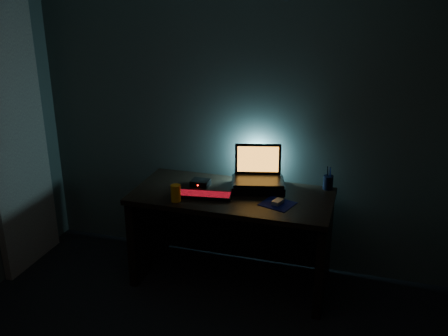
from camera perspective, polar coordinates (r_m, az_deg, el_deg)
name	(u,v)px	position (r m, az deg, el deg)	size (l,w,h in m)	color
room	(129,230)	(2.18, -10.81, -7.00)	(3.50, 4.00, 2.50)	black
desk	(234,221)	(3.91, 1.12, -6.13)	(1.50, 0.70, 0.75)	black
curtain	(15,131)	(4.23, -22.78, 3.88)	(0.06, 0.65, 2.30)	beige
riser	(258,185)	(3.84, 3.89, -1.97)	(0.40, 0.30, 0.06)	black
laptop	(258,172)	(3.86, 3.91, -0.44)	(0.43, 0.37, 0.26)	black
keyboard	(203,195)	(3.70, -2.40, -3.11)	(0.44, 0.19, 0.03)	black
mousepad	(278,204)	(3.60, 6.15, -4.09)	(0.22, 0.20, 0.00)	#0C1154
mouse	(278,202)	(3.60, 6.16, -3.87)	(0.06, 0.09, 0.03)	gray
pen_cup	(328,182)	(3.90, 11.81, -1.62)	(0.08, 0.08, 0.11)	black
juice_glass	(176,193)	(3.62, -5.53, -2.87)	(0.07, 0.07, 0.13)	orange
router	(200,183)	(3.90, -2.72, -1.70)	(0.14, 0.12, 0.05)	black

